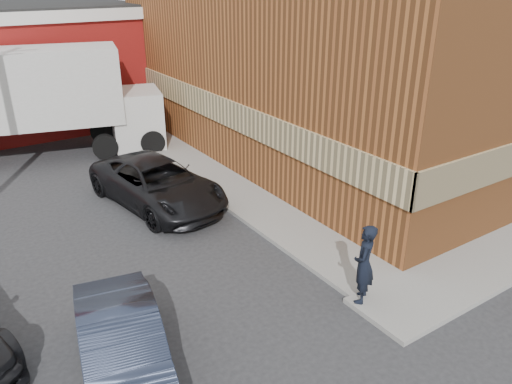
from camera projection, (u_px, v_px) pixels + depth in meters
ground at (359, 295)px, 11.74m from camera, size 90.00×90.00×0.00m
brick_building at (363, 31)px, 20.97m from camera, size 14.25×18.25×9.36m
sidewalk_west at (202, 171)px, 18.87m from camera, size 1.80×18.00×0.12m
man at (364, 264)px, 11.01m from camera, size 0.82×0.78×1.89m
sedan at (123, 350)px, 9.07m from camera, size 2.24×4.36×1.37m
suv_a at (157, 183)px, 16.01m from camera, size 3.26×5.64×1.48m
box_truck at (55, 95)px, 19.77m from camera, size 9.05×4.66×4.29m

